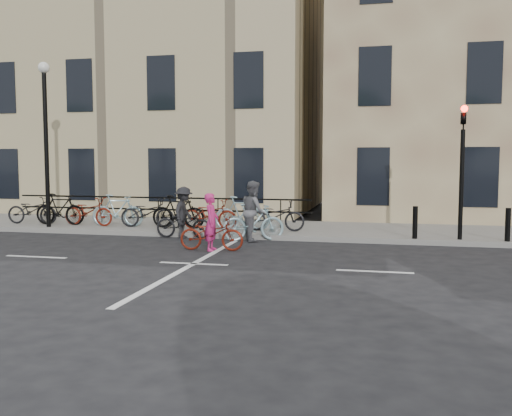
% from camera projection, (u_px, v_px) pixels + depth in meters
% --- Properties ---
extents(ground, '(120.00, 120.00, 0.00)m').
position_uv_depth(ground, '(194.00, 264.00, 12.84)').
color(ground, black).
rests_on(ground, ground).
extents(sidewalk, '(46.00, 4.00, 0.15)m').
position_uv_depth(sidewalk, '(141.00, 225.00, 19.55)').
color(sidewalk, slate).
rests_on(sidewalk, ground).
extents(building_east, '(14.00, 10.00, 12.00)m').
position_uv_depth(building_east, '(511.00, 64.00, 22.92)').
color(building_east, '#8F7456').
rests_on(building_east, sidewalk).
extents(building_west, '(20.00, 10.00, 10.00)m').
position_uv_depth(building_west, '(103.00, 100.00, 27.02)').
color(building_west, tan).
rests_on(building_west, sidewalk).
extents(traffic_light, '(0.18, 0.30, 3.90)m').
position_uv_depth(traffic_light, '(462.00, 155.00, 15.46)').
color(traffic_light, black).
rests_on(traffic_light, sidewalk).
extents(lamp_post, '(0.36, 0.36, 5.28)m').
position_uv_depth(lamp_post, '(45.00, 123.00, 18.26)').
color(lamp_post, black).
rests_on(lamp_post, sidewalk).
extents(bollard_east, '(0.14, 0.14, 0.90)m').
position_uv_depth(bollard_east, '(415.00, 222.00, 15.80)').
color(bollard_east, black).
rests_on(bollard_east, sidewalk).
extents(bollard_west, '(0.14, 0.14, 0.90)m').
position_uv_depth(bollard_west, '(508.00, 225.00, 15.27)').
color(bollard_west, black).
rests_on(bollard_west, sidewalk).
extents(parked_bikes, '(10.40, 1.23, 1.05)m').
position_uv_depth(parked_bikes, '(148.00, 212.00, 18.41)').
color(parked_bikes, black).
rests_on(parked_bikes, sidewalk).
extents(cyclist_pink, '(1.70, 0.68, 1.48)m').
position_uv_depth(cyclist_pink, '(212.00, 231.00, 14.67)').
color(cyclist_pink, maroon).
rests_on(cyclist_pink, ground).
extents(cyclist_grey, '(1.84, 1.21, 1.74)m').
position_uv_depth(cyclist_grey, '(254.00, 217.00, 16.35)').
color(cyclist_grey, '#8FB3BB').
rests_on(cyclist_grey, ground).
extents(cyclist_dark, '(1.73, 1.00, 1.53)m').
position_uv_depth(cyclist_dark, '(184.00, 218.00, 16.95)').
color(cyclist_dark, black).
rests_on(cyclist_dark, ground).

